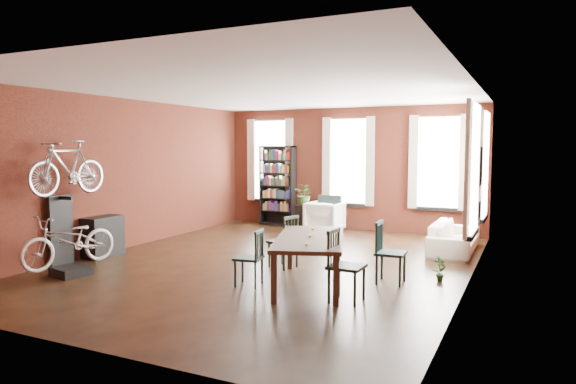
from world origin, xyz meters
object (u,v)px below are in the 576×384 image
Objects in this scene: dining_table at (310,261)px; console_table at (103,237)px; dining_chair_d at (391,253)px; plant_stand at (304,218)px; cream_sofa at (454,232)px; dining_chair_c at (347,266)px; bike_trainer at (71,271)px; dining_chair_a at (249,258)px; bicycle_floor at (69,217)px; dining_chair_b at (283,241)px; bookshelf at (278,186)px; white_armchair at (325,215)px.

console_table is (-4.53, 0.18, 0.02)m from dining_table.
dining_chair_d is 1.23× the size of console_table.
cream_sofa is at bearing -15.54° from plant_stand.
bike_trainer is (-4.69, -0.60, -0.43)m from dining_chair_c.
bicycle_floor is at bearing -86.51° from dining_chair_a.
bike_trainer is at bearing 98.76° from dining_chair_c.
bike_trainer is at bearing -86.10° from dining_chair_a.
dining_chair_b is (-0.05, 1.33, 0.03)m from dining_chair_a.
plant_stand is at bearing 74.46° from cream_sofa.
dining_table is 5.23m from plant_stand.
bicycle_floor is (-3.00, -2.06, 0.53)m from dining_chair_b.
cream_sofa reaches higher than bike_trainer.
bookshelf reaches higher than dining_chair_d.
dining_table is 4.12m from bicycle_floor.
bicycle_floor is at bearing 177.83° from dining_table.
white_armchair is 1.31× the size of plant_stand.
dining_chair_a is 1.10× the size of console_table.
white_armchair is 6.39m from bike_trainer.
bicycle_floor reaches higher than bike_trainer.
dining_chair_c is at bearing 17.33° from bicycle_floor.
bicycle_floor reaches higher than white_armchair.
dining_chair_d is (2.03, -0.24, 0.02)m from dining_chair_b.
dining_chair_a reaches higher than white_armchair.
dining_chair_a is at bearing 13.97° from bike_trainer.
dining_chair_b is at bearing 101.13° from white_armchair.
dining_chair_b is at bearing 34.93° from bike_trainer.
dining_chair_a is at bearing -9.62° from console_table.
dining_chair_c is at bearing 163.75° from dining_chair_d.
white_armchair is (-2.42, 5.37, -0.07)m from dining_chair_c.
cream_sofa reaches higher than plant_stand.
dining_chair_a reaches higher than cream_sofa.
console_table is at bearing 125.24° from bicycle_floor.
dining_chair_c is 6.14m from plant_stand.
dining_chair_d reaches higher than bike_trainer.
bookshelf is 5.28m from cream_sofa.
dining_chair_c is at bearing 7.28° from bike_trainer.
plant_stand is (-3.88, 1.08, -0.07)m from cream_sofa.
dining_chair_b reaches higher than plant_stand.
bicycle_floor reaches higher than dining_table.
bookshelf is (-2.35, 4.50, 0.63)m from dining_chair_b.
dining_chair_b is 3.95m from white_armchair.
dining_chair_b is 1.42× the size of plant_stand.
plant_stand is at bearing 30.70° from dining_chair_c.
dining_chair_b is 3.82m from cream_sofa.
dining_table is 4.07m from bike_trainer.
bookshelf reaches higher than dining_chair_a.
console_table is at bearing 58.29° from white_armchair.
white_armchair is 3.48m from cream_sofa.
white_armchair reaches higher than bike_trainer.
dining_chair_c is 1.93× the size of bike_trainer.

